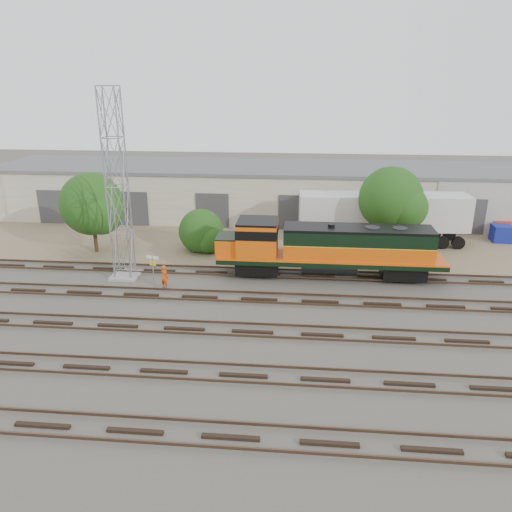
# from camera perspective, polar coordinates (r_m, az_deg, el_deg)

# --- Properties ---
(ground) EXTENTS (140.00, 140.00, 0.00)m
(ground) POSITION_cam_1_polar(r_m,az_deg,el_deg) (31.76, 0.13, -6.20)
(ground) COLOR #47423A
(ground) RESTS_ON ground
(dirt_strip) EXTENTS (80.00, 16.00, 0.02)m
(dirt_strip) POSITION_cam_1_polar(r_m,az_deg,el_deg) (45.68, 1.84, 2.04)
(dirt_strip) COLOR #726047
(dirt_strip) RESTS_ON ground
(tracks) EXTENTS (80.00, 20.40, 0.28)m
(tracks) POSITION_cam_1_polar(r_m,az_deg,el_deg) (29.07, -0.41, -8.64)
(tracks) COLOR black
(tracks) RESTS_ON ground
(warehouse) EXTENTS (58.40, 10.40, 5.30)m
(warehouse) POSITION_cam_1_polar(r_m,az_deg,el_deg) (52.70, 2.46, 7.41)
(warehouse) COLOR beige
(warehouse) RESTS_ON ground
(locomotive) EXTENTS (16.41, 2.88, 3.94)m
(locomotive) POSITION_cam_1_polar(r_m,az_deg,el_deg) (36.40, 8.02, 0.93)
(locomotive) COLOR black
(locomotive) RESTS_ON tracks
(signal_tower) EXTENTS (1.98, 1.98, 13.40)m
(signal_tower) POSITION_cam_1_polar(r_m,az_deg,el_deg) (36.25, -15.56, 7.32)
(signal_tower) COLOR gray
(signal_tower) RESTS_ON ground
(sign_post) EXTENTS (0.92, 0.26, 2.28)m
(sign_post) POSITION_cam_1_polar(r_m,az_deg,el_deg) (35.47, -11.71, -0.97)
(sign_post) COLOR gray
(sign_post) RESTS_ON ground
(worker) EXTENTS (0.75, 0.66, 1.73)m
(worker) POSITION_cam_1_polar(r_m,az_deg,el_deg) (35.13, -10.41, -2.37)
(worker) COLOR #DC4C0C
(worker) RESTS_ON ground
(semi_trailer) EXTENTS (14.58, 3.54, 4.45)m
(semi_trailer) POSITION_cam_1_polar(r_m,az_deg,el_deg) (44.90, 14.73, 4.78)
(semi_trailer) COLOR silver
(semi_trailer) RESTS_ON ground
(dumpster_blue) EXTENTS (1.62, 1.52, 1.50)m
(dumpster_blue) POSITION_cam_1_polar(r_m,az_deg,el_deg) (49.65, 26.22, 2.32)
(dumpster_blue) COLOR navy
(dumpster_blue) RESTS_ON ground
(dumpster_red) EXTENTS (1.82, 1.75, 1.40)m
(dumpster_red) POSITION_cam_1_polar(r_m,az_deg,el_deg) (51.05, 26.38, 2.67)
(dumpster_red) COLOR #9C2211
(dumpster_red) RESTS_ON ground
(tree_west) EXTENTS (5.38, 5.12, 6.70)m
(tree_west) POSITION_cam_1_polar(r_m,az_deg,el_deg) (42.88, -18.05, 5.43)
(tree_west) COLOR #382619
(tree_west) RESTS_ON ground
(tree_mid) EXTENTS (3.96, 3.77, 3.77)m
(tree_mid) POSITION_cam_1_polar(r_m,az_deg,el_deg) (42.20, -6.07, 2.64)
(tree_mid) COLOR #382619
(tree_mid) RESTS_ON ground
(tree_east) EXTENTS (5.53, 5.26, 7.11)m
(tree_east) POSITION_cam_1_polar(r_m,az_deg,el_deg) (42.72, 15.52, 6.09)
(tree_east) COLOR #382619
(tree_east) RESTS_ON ground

